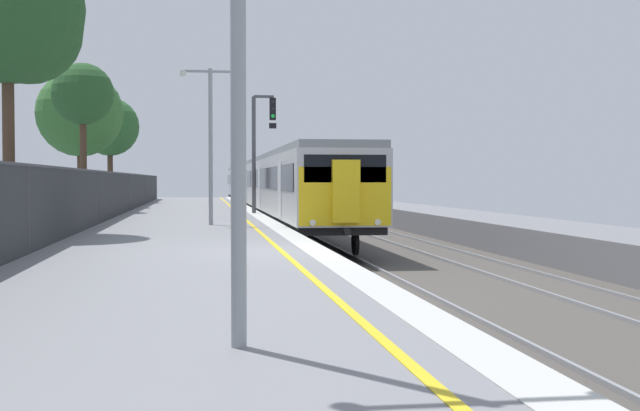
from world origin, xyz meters
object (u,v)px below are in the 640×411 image
at_px(platform_lamp_mid, 211,132).
at_px(background_tree_back, 13,14).
at_px(background_tree_right, 109,129).
at_px(background_tree_left, 83,96).
at_px(commuter_train_at_platform, 264,183).
at_px(signal_gantry, 260,140).
at_px(background_tree_centre, 81,116).

bearing_deg(platform_lamp_mid, background_tree_back, -145.31).
distance_m(background_tree_right, background_tree_back, 33.03).
bearing_deg(background_tree_back, background_tree_left, 91.16).
distance_m(platform_lamp_mid, background_tree_left, 14.19).
relative_size(background_tree_right, background_tree_back, 0.84).
xyz_separation_m(commuter_train_at_platform, signal_gantry, (-1.48, -17.22, 2.03)).
height_order(signal_gantry, background_tree_centre, background_tree_centre).
xyz_separation_m(commuter_train_at_platform, background_tree_centre, (-10.63, -7.15, 3.75)).
xyz_separation_m(commuter_train_at_platform, platform_lamp_mid, (-3.78, -26.72, 1.82)).
xyz_separation_m(signal_gantry, background_tree_left, (-8.09, 3.23, 2.15)).
relative_size(commuter_train_at_platform, signal_gantry, 11.85).
bearing_deg(commuter_train_at_platform, background_tree_right, 166.19).
xyz_separation_m(platform_lamp_mid, background_tree_right, (-6.36, 29.21, 1.80)).
distance_m(commuter_train_at_platform, platform_lamp_mid, 27.05).
bearing_deg(commuter_train_at_platform, background_tree_centre, -146.07).
bearing_deg(background_tree_centre, platform_lamp_mid, -70.71).
xyz_separation_m(signal_gantry, background_tree_back, (-7.76, -13.28, 2.79)).
height_order(platform_lamp_mid, background_tree_left, background_tree_left).
distance_m(commuter_train_at_platform, background_tree_centre, 13.35).
height_order(background_tree_right, background_tree_back, background_tree_back).
bearing_deg(background_tree_centre, background_tree_left, -81.25).
height_order(commuter_train_at_platform, signal_gantry, signal_gantry).
height_order(signal_gantry, background_tree_right, background_tree_right).
bearing_deg(signal_gantry, background_tree_left, 158.24).
relative_size(commuter_train_at_platform, platform_lamp_mid, 12.09).
bearing_deg(background_tree_left, background_tree_centre, 98.75).
bearing_deg(commuter_train_at_platform, signal_gantry, -94.92).
distance_m(background_tree_left, background_tree_right, 16.50).
bearing_deg(background_tree_right, background_tree_back, -88.45).
bearing_deg(platform_lamp_mid, background_tree_centre, 109.29).
height_order(signal_gantry, platform_lamp_mid, signal_gantry).
height_order(commuter_train_at_platform, background_tree_right, background_tree_right).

